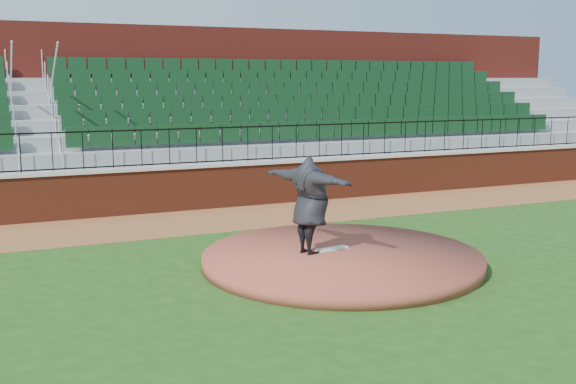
# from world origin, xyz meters

# --- Properties ---
(ground) EXTENTS (90.00, 90.00, 0.00)m
(ground) POSITION_xyz_m (0.00, 0.00, 0.00)
(ground) COLOR #1D4213
(ground) RESTS_ON ground
(warning_track) EXTENTS (34.00, 3.20, 0.01)m
(warning_track) POSITION_xyz_m (0.00, 5.40, 0.01)
(warning_track) COLOR brown
(warning_track) RESTS_ON ground
(field_wall) EXTENTS (34.00, 0.35, 1.20)m
(field_wall) POSITION_xyz_m (0.00, 7.00, 0.60)
(field_wall) COLOR maroon
(field_wall) RESTS_ON ground
(wall_cap) EXTENTS (34.00, 0.45, 0.10)m
(wall_cap) POSITION_xyz_m (0.00, 7.00, 1.25)
(wall_cap) COLOR #B7B7B7
(wall_cap) RESTS_ON field_wall
(wall_railing) EXTENTS (34.00, 0.05, 1.00)m
(wall_railing) POSITION_xyz_m (0.00, 7.00, 1.80)
(wall_railing) COLOR black
(wall_railing) RESTS_ON wall_cap
(seating_stands) EXTENTS (34.00, 5.10, 4.60)m
(seating_stands) POSITION_xyz_m (0.00, 9.72, 2.30)
(seating_stands) COLOR gray
(seating_stands) RESTS_ON ground
(concourse_wall) EXTENTS (34.00, 0.50, 5.50)m
(concourse_wall) POSITION_xyz_m (0.00, 12.52, 2.75)
(concourse_wall) COLOR maroon
(concourse_wall) RESTS_ON ground
(pitchers_mound) EXTENTS (5.57, 5.57, 0.25)m
(pitchers_mound) POSITION_xyz_m (0.54, 0.07, 0.12)
(pitchers_mound) COLOR brown
(pitchers_mound) RESTS_ON ground
(pitching_rubber) EXTENTS (0.70, 0.26, 0.05)m
(pitching_rubber) POSITION_xyz_m (0.48, 0.37, 0.27)
(pitching_rubber) COLOR white
(pitching_rubber) RESTS_ON pitchers_mound
(pitcher) EXTENTS (1.33, 2.49, 1.96)m
(pitcher) POSITION_xyz_m (-0.06, 0.31, 1.23)
(pitcher) COLOR black
(pitcher) RESTS_ON pitchers_mound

